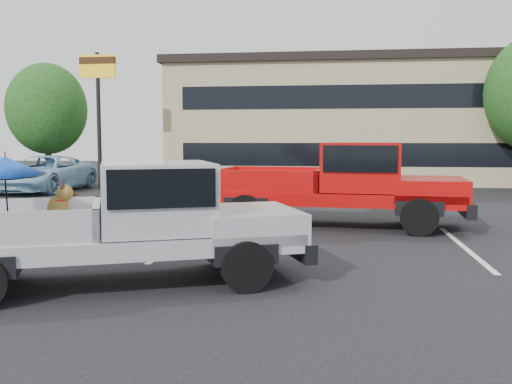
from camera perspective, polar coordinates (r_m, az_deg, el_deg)
ground at (r=10.41m, az=6.01°, el=-7.11°), size 90.00×90.00×0.00m
stripe_left at (r=12.80m, az=-7.31°, el=-4.77°), size 0.12×5.00×0.01m
stripe_right at (r=12.66m, az=20.04°, el=-5.16°), size 0.12×5.00×0.01m
motel_building at (r=31.22m, az=10.95°, el=7.01°), size 20.40×8.40×6.30m
motel_sign at (r=26.38m, az=-15.53°, el=10.39°), size 1.60×0.22×6.00m
tree_left at (r=30.73m, az=-20.18°, el=7.80°), size 3.96×3.96×6.02m
tree_back at (r=34.71m, az=17.39°, el=8.69°), size 4.68×4.68×7.11m
silver_pickup at (r=8.99m, az=-11.44°, el=-2.36°), size 6.01×3.96×2.06m
red_pickup at (r=14.68m, az=9.71°, el=1.10°), size 6.68×2.84×2.15m
silver_sedan at (r=18.81m, az=-5.13°, el=0.76°), size 4.79×2.87×1.49m
blue_suv at (r=25.96m, az=-20.34°, el=1.75°), size 2.64×5.54×1.53m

